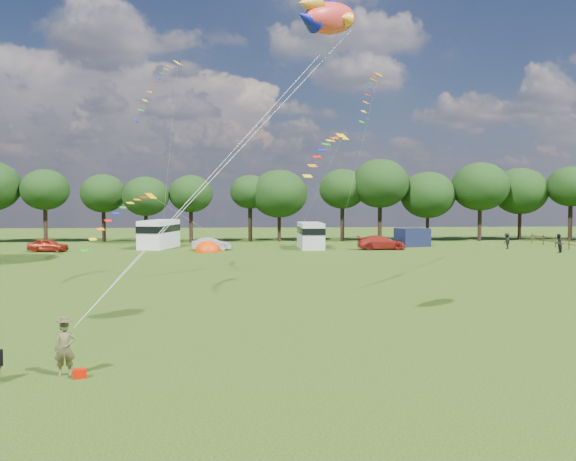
{
  "coord_description": "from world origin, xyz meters",
  "views": [
    {
      "loc": [
        -1.89,
        -24.13,
        5.78
      ],
      "look_at": [
        0.0,
        8.0,
        4.0
      ],
      "focal_mm": 40.0,
      "sensor_mm": 36.0,
      "label": 1
    }
  ],
  "objects": [
    {
      "name": "streamer_kite_a",
      "position": [
        -9.15,
        29.38,
        15.18
      ],
      "size": [
        3.31,
        5.68,
        5.79
      ],
      "rotation": [
        0.0,
        0.0,
        1.12
      ],
      "color": "#ECD700",
      "rests_on": "ground"
    },
    {
      "name": "fish_kite",
      "position": [
        1.04,
        0.77,
        12.63
      ],
      "size": [
        3.16,
        3.12,
        1.88
      ],
      "rotation": [
        0.0,
        -0.21,
        0.77
      ],
      "color": "red",
      "rests_on": "ground"
    },
    {
      "name": "streamer_kite_d",
      "position": [
        6.84,
        21.79,
        13.46
      ],
      "size": [
        2.7,
        5.18,
        4.31
      ],
      "rotation": [
        0.0,
        0.0,
        0.94
      ],
      "color": "#F1A908",
      "rests_on": "ground"
    },
    {
      "name": "walker_a",
      "position": [
        28.96,
        38.23,
        0.95
      ],
      "size": [
        1.06,
        1.05,
        1.9
      ],
      "primitive_type": "imported",
      "rotation": [
        0.0,
        0.0,
        3.91
      ],
      "color": "black",
      "rests_on": "ground"
    },
    {
      "name": "walker_b",
      "position": [
        25.63,
        42.98,
        0.86
      ],
      "size": [
        1.18,
        1.1,
        1.71
      ],
      "primitive_type": "imported",
      "rotation": [
        0.0,
        0.0,
        3.83
      ],
      "color": "black",
      "rests_on": "ground"
    },
    {
      "name": "awning_navy",
      "position": [
        16.34,
        47.0,
        1.03
      ],
      "size": [
        3.9,
        3.48,
        2.05
      ],
      "primitive_type": "cube",
      "rotation": [
        0.0,
        0.0,
        0.28
      ],
      "color": "#141935",
      "rests_on": "ground"
    },
    {
      "name": "tent_orange",
      "position": [
        -6.24,
        41.32,
        0.02
      ],
      "size": [
        2.77,
        3.03,
        2.17
      ],
      "color": "#E93801",
      "rests_on": "ground"
    },
    {
      "name": "streamer_kite_b",
      "position": [
        -10.46,
        20.2,
        4.63
      ],
      "size": [
        4.31,
        4.8,
        3.84
      ],
      "rotation": [
        0.0,
        0.0,
        1.02
      ],
      "color": "#EBA400",
      "rests_on": "ground"
    },
    {
      "name": "ground_plane",
      "position": [
        0.0,
        0.0,
        0.0
      ],
      "size": [
        180.0,
        180.0,
        0.0
      ],
      "primitive_type": "plane",
      "color": "black",
      "rests_on": "ground"
    },
    {
      "name": "campervan_c",
      "position": [
        4.63,
        44.79,
        1.51
      ],
      "size": [
        2.6,
        5.78,
        2.8
      ],
      "rotation": [
        0.0,
        0.0,
        1.6
      ],
      "color": "#BABABC",
      "rests_on": "ground"
    },
    {
      "name": "campervan_b",
      "position": [
        -11.85,
        46.24,
        1.64
      ],
      "size": [
        4.07,
        6.68,
        3.05
      ],
      "rotation": [
        0.0,
        0.0,
        1.33
      ],
      "color": "white",
      "rests_on": "ground"
    },
    {
      "name": "streamer_kite_c",
      "position": [
        2.7,
        13.15,
        8.59
      ],
      "size": [
        3.25,
        5.02,
        2.83
      ],
      "rotation": [
        0.0,
        0.0,
        0.68
      ],
      "color": "#F2E005",
      "rests_on": "ground"
    },
    {
      "name": "kite_flyer",
      "position": [
        -7.81,
        -3.55,
        0.88
      ],
      "size": [
        0.71,
        0.53,
        1.77
      ],
      "primitive_type": "imported",
      "rotation": [
        0.0,
        0.0,
        0.18
      ],
      "color": "brown",
      "rests_on": "ground"
    },
    {
      "name": "car_b",
      "position": [
        -5.98,
        43.14,
        0.67
      ],
      "size": [
        3.92,
        1.84,
        1.33
      ],
      "primitive_type": "imported",
      "rotation": [
        0.0,
        0.0,
        1.69
      ],
      "color": "#A1A2A9",
      "rests_on": "ground"
    },
    {
      "name": "car_a",
      "position": [
        -22.49,
        42.29,
        0.68
      ],
      "size": [
        4.27,
        2.13,
        1.36
      ],
      "primitive_type": "imported",
      "rotation": [
        0.0,
        0.0,
        1.44
      ],
      "color": "maroon",
      "rests_on": "ground"
    },
    {
      "name": "car_c",
      "position": [
        11.98,
        42.96,
        0.74
      ],
      "size": [
        4.97,
        2.23,
        1.47
      ],
      "primitive_type": "imported",
      "rotation": [
        0.0,
        0.0,
        1.54
      ],
      "color": "#A02218",
      "rests_on": "ground"
    },
    {
      "name": "tent_greyblue",
      "position": [
        12.79,
        44.99,
        0.02
      ],
      "size": [
        2.88,
        3.16,
        2.15
      ],
      "color": "#495762",
      "rests_on": "ground"
    },
    {
      "name": "tree_line",
      "position": [
        5.3,
        54.99,
        6.35
      ],
      "size": [
        102.98,
        10.98,
        10.27
      ],
      "color": "black",
      "rests_on": "ground"
    },
    {
      "name": "car_d",
      "position": [
        12.76,
        45.69,
        0.62
      ],
      "size": [
        4.93,
        3.27,
        1.24
      ],
      "primitive_type": "imported",
      "rotation": [
        0.0,
        0.0,
        1.86
      ],
      "color": "black",
      "rests_on": "ground"
    },
    {
      "name": "kite_bag",
      "position": [
        -7.3,
        -3.83,
        0.15
      ],
      "size": [
        0.47,
        0.38,
        0.29
      ],
      "primitive_type": "cube",
      "rotation": [
        0.0,
        0.0,
        0.3
      ],
      "color": "#BC1100",
      "rests_on": "ground"
    }
  ]
}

